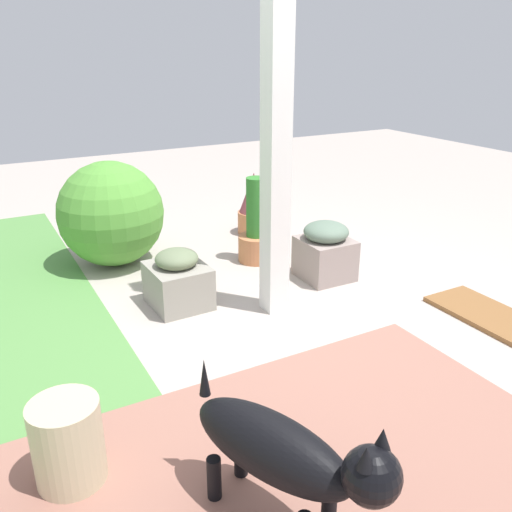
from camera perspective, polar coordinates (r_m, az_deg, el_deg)
The scene contains 11 objects.
ground_plane at distance 3.36m, azimuth 4.90°, elevation -7.15°, with size 12.00×12.00×0.00m, color #B1A49A.
brick_path at distance 2.23m, azimuth 6.45°, elevation -24.29°, with size 1.80×2.40×0.02m, color #9A6656.
porch_pillar at distance 3.18m, azimuth 2.16°, elevation 14.91°, with size 0.14×0.14×2.49m, color white.
stone_planter_nearest at distance 3.95m, azimuth 7.27°, elevation 0.54°, with size 0.37×0.35×0.43m.
stone_planter_mid at distance 3.55m, azimuth -8.20°, elevation -2.54°, with size 0.40×0.36×0.39m.
round_shrub at distance 4.27m, azimuth -14.97°, elevation 4.30°, with size 0.80×0.80×0.80m, color #529737.
terracotta_pot_tall at distance 4.23m, azimuth 0.03°, elevation 2.55°, with size 0.28×0.28×0.67m.
terracotta_pot_spiky at distance 4.86m, azimuth -0.23°, elevation 5.39°, with size 0.29×0.29×0.55m.
dog at distance 1.95m, azimuth 2.92°, elevation -19.84°, with size 0.79×0.45×0.55m.
ceramic_urn at distance 2.30m, azimuth -19.11°, elevation -18.14°, with size 0.27×0.27×0.36m, color beige.
doormat at distance 3.73m, azimuth 22.98°, elevation -5.61°, with size 0.70×0.37×0.03m, color brown.
Camera 1 is at (-2.44, 1.67, 1.60)m, focal length 38.13 mm.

